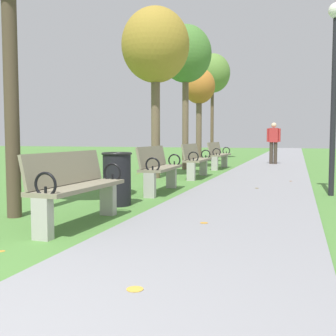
{
  "coord_description": "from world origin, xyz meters",
  "views": [
    {
      "loc": [
        2.07,
        -1.29,
        1.08
      ],
      "look_at": [
        -0.05,
        5.5,
        0.55
      ],
      "focal_mm": 44.55,
      "sensor_mm": 36.0,
      "label": 1
    }
  ],
  "objects": [
    {
      "name": "scattered_leaves",
      "position": [
        -0.3,
        4.96,
        0.01
      ],
      "size": [
        4.41,
        8.83,
        0.02
      ],
      "color": "#93511E",
      "rests_on": "ground"
    },
    {
      "name": "tree_5",
      "position": [
        -2.01,
        19.04,
        4.15
      ],
      "size": [
        1.72,
        1.72,
        5.13
      ],
      "color": "brown",
      "rests_on": "ground"
    },
    {
      "name": "tree_2",
      "position": [
        -1.5,
        9.06,
        3.4
      ],
      "size": [
        1.75,
        1.75,
        4.41
      ],
      "color": "brown",
      "rests_on": "ground"
    },
    {
      "name": "tree_4",
      "position": [
        -1.87,
        15.6,
        3.07
      ],
      "size": [
        1.32,
        1.32,
        3.89
      ],
      "color": "brown",
      "rests_on": "ground"
    },
    {
      "name": "trash_bin",
      "position": [
        -0.65,
        4.71,
        0.42
      ],
      "size": [
        0.48,
        0.48,
        0.84
      ],
      "color": "black",
      "rests_on": "ground"
    },
    {
      "name": "park_bench_3",
      "position": [
        -0.5,
        6.35,
        0.49
      ],
      "size": [
        0.53,
        1.62,
        0.9
      ],
      "color": "gray",
      "rests_on": "ground"
    },
    {
      "name": "park_bench_2",
      "position": [
        -0.5,
        3.18,
        0.49
      ],
      "size": [
        0.52,
        1.61,
        0.9
      ],
      "color": "gray",
      "rests_on": "ground"
    },
    {
      "name": "paved_walkway",
      "position": [
        1.19,
        18.0,
        0.01
      ],
      "size": [
        2.37,
        44.0,
        0.02
      ],
      "primitive_type": "cube",
      "color": "gray",
      "rests_on": "ground"
    },
    {
      "name": "lamp_post",
      "position": [
        2.67,
        6.89,
        2.31
      ],
      "size": [
        0.28,
        0.28,
        3.48
      ],
      "color": "black",
      "rests_on": "ground"
    },
    {
      "name": "park_bench_4",
      "position": [
        -0.5,
        9.4,
        0.49
      ],
      "size": [
        0.49,
        1.61,
        0.9
      ],
      "color": "gray",
      "rests_on": "ground"
    },
    {
      "name": "pedestrian_walking",
      "position": [
        1.15,
        15.56,
        0.93
      ],
      "size": [
        0.53,
        0.23,
        1.62
      ],
      "color": "#3D3328",
      "rests_on": "paved_walkway"
    },
    {
      "name": "tree_3",
      "position": [
        -1.52,
        12.13,
        3.75
      ],
      "size": [
        1.7,
        1.7,
        4.74
      ],
      "color": "brown",
      "rests_on": "ground"
    },
    {
      "name": "park_bench_5",
      "position": [
        -0.5,
        12.66,
        0.49
      ],
      "size": [
        0.54,
        1.62,
        0.9
      ],
      "color": "gray",
      "rests_on": "ground"
    }
  ]
}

